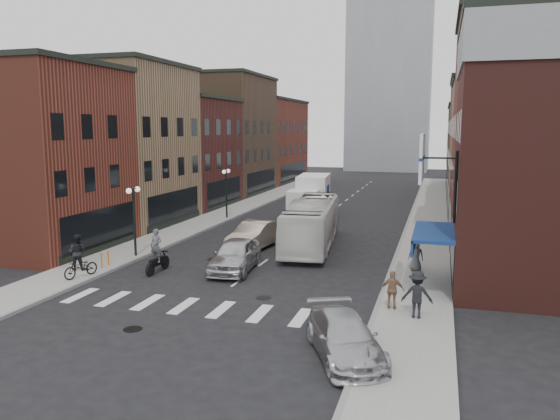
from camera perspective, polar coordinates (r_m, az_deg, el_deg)
The scene contains 32 objects.
ground at distance 25.96m, azimuth -5.27°, elevation -8.10°, with size 160.00×160.00×0.00m, color black.
sidewalk_left at distance 49.02m, azimuth -5.02°, elevation -0.10°, with size 3.00×74.00×0.15m, color gray.
sidewalk_right at distance 45.69m, azimuth 15.25°, elevation -1.00°, with size 3.00×74.00×0.15m, color gray.
curb_left at distance 48.50m, azimuth -3.37°, elevation -0.26°, with size 0.20×74.00×0.16m, color gray.
curb_right at distance 45.75m, azimuth 13.37°, elevation -1.02°, with size 0.20×74.00×0.16m, color gray.
crosswalk_stripes at distance 23.33m, azimuth -8.03°, elevation -10.09°, with size 12.00×2.20×0.01m, color silver.
bldg_left_near at distance 36.78m, azimuth -24.97°, elevation 5.00°, with size 10.30×9.20×11.30m.
bldg_left_mid_a at distance 44.33m, azimuth -16.87°, elevation 6.55°, with size 10.30×10.20×12.30m.
bldg_left_mid_b at distance 53.02m, azimuth -10.88°, elevation 5.95°, with size 10.30×10.20×10.30m.
bldg_left_far_a at distance 62.95m, azimuth -6.30°, elevation 7.81°, with size 10.30×12.20×13.30m.
bldg_left_far_b at distance 76.08m, azimuth -2.19°, elevation 7.22°, with size 10.30×16.20×11.30m.
bldg_right_mid_a at distance 37.53m, azimuth 25.43°, elevation 7.32°, with size 10.30×10.20×14.30m.
bldg_right_mid_b at distance 47.47m, azimuth 23.47°, elevation 5.72°, with size 10.30×10.20×11.30m.
bldg_right_far_a at distance 58.38m, azimuth 22.21°, elevation 6.68°, with size 10.30×12.20×12.30m.
bldg_right_far_b at distance 72.35m, azimuth 21.09°, elevation 6.19°, with size 10.30×16.20×10.30m.
awning_blue at distance 26.03m, azimuth 15.40°, elevation -2.38°, with size 1.80×5.00×0.78m.
billboard_sign at distance 23.63m, azimuth 14.81°, elevation 5.14°, with size 1.52×3.00×3.70m.
distant_tower at distance 103.02m, azimuth 11.61°, elevation 18.22°, with size 14.00×14.00×50.00m, color #9399A0.
streetlamp_near at distance 32.12m, azimuth -15.02°, elevation 0.19°, with size 0.32×1.22×4.11m.
streetlamp_far at distance 44.57m, azimuth -5.63°, elevation 2.71°, with size 0.32×1.22×4.11m.
bike_rack at distance 30.44m, azimuth -17.82°, elevation -4.92°, with size 0.08×0.68×0.80m.
box_truck at distance 45.69m, azimuth 3.23°, elevation 1.36°, with size 2.98×8.17×3.46m.
motorcycle_rider at distance 28.92m, azimuth -12.76°, elevation -4.33°, with size 0.64×2.27×2.31m.
transit_bus at distance 34.27m, azimuth 3.32°, elevation -1.38°, with size 2.55×10.90×3.04m, color silver.
sedan_left_near at distance 28.75m, azimuth -4.71°, elevation -4.70°, with size 2.00×4.96×1.69m, color silver.
sedan_left_far at distance 33.92m, azimuth -2.70°, elevation -2.66°, with size 1.76×5.04×1.66m, color #BFAE9B.
curb_car at distance 18.34m, azimuth 6.77°, elevation -13.08°, with size 1.91×4.71×1.37m, color #B9B9BE.
parked_bicycle at distance 28.67m, azimuth -20.08°, elevation -5.65°, with size 0.66×1.89×0.99m, color black.
ped_left_solo at distance 30.12m, azimuth -20.45°, elevation -4.14°, with size 0.91×0.52×1.87m, color black.
ped_right_a at distance 21.93m, azimuth 14.13°, elevation -8.56°, with size 1.19×0.59×1.84m, color black.
ped_right_b at distance 22.74m, azimuth 11.67°, elevation -8.19°, with size 0.93×0.47×1.59m, color #8B6547.
ped_right_c at distance 28.92m, azimuth 14.00°, elevation -4.63°, with size 0.79×0.51×1.61m, color #525359.
Camera 1 is at (9.27, -23.09, 7.43)m, focal length 35.00 mm.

